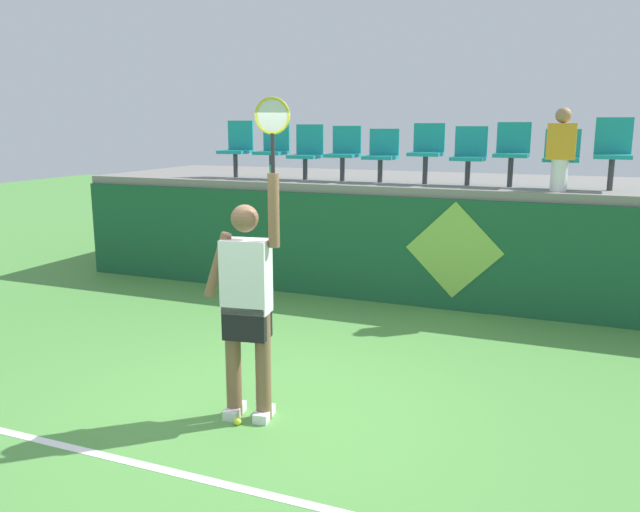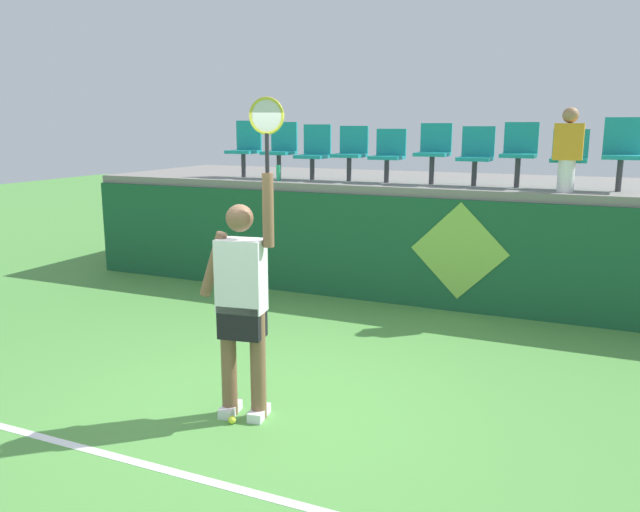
{
  "view_description": "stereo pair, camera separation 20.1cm",
  "coord_description": "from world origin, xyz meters",
  "px_view_note": "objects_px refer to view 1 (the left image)",
  "views": [
    {
      "loc": [
        2.35,
        -4.56,
        2.41
      ],
      "look_at": [
        -0.04,
        1.3,
        1.1
      ],
      "focal_mm": 35.79,
      "sensor_mm": 36.0,
      "label": 1
    },
    {
      "loc": [
        2.53,
        -4.48,
        2.41
      ],
      "look_at": [
        -0.04,
        1.3,
        1.1
      ],
      "focal_mm": 35.79,
      "sensor_mm": 36.0,
      "label": 2
    }
  ],
  "objects_px": {
    "tennis_ball": "(238,421)",
    "stadium_chair_8": "(561,155)",
    "stadium_chair_5": "(427,149)",
    "spectator_0": "(561,148)",
    "stadium_chair_7": "(512,150)",
    "stadium_chair_4": "(382,153)",
    "tennis_player": "(247,300)",
    "stadium_chair_0": "(238,146)",
    "stadium_chair_9": "(613,150)",
    "stadium_chair_1": "(273,147)",
    "water_bottle": "(272,173)",
    "stadium_chair_3": "(344,151)",
    "stadium_chair_6": "(469,153)",
    "stadium_chair_2": "(307,150)"
  },
  "relations": [
    {
      "from": "stadium_chair_2",
      "to": "stadium_chair_4",
      "type": "bearing_deg",
      "value": -0.39
    },
    {
      "from": "tennis_player",
      "to": "stadium_chair_3",
      "type": "bearing_deg",
      "value": 100.36
    },
    {
      "from": "stadium_chair_8",
      "to": "stadium_chair_7",
      "type": "bearing_deg",
      "value": 179.62
    },
    {
      "from": "stadium_chair_1",
      "to": "spectator_0",
      "type": "height_order",
      "value": "spectator_0"
    },
    {
      "from": "tennis_ball",
      "to": "stadium_chair_1",
      "type": "xyz_separation_m",
      "value": [
        -1.96,
        4.7,
        2.03
      ]
    },
    {
      "from": "stadium_chair_5",
      "to": "spectator_0",
      "type": "distance_m",
      "value": 1.81
    },
    {
      "from": "tennis_ball",
      "to": "stadium_chair_8",
      "type": "height_order",
      "value": "stadium_chair_8"
    },
    {
      "from": "stadium_chair_9",
      "to": "spectator_0",
      "type": "xyz_separation_m",
      "value": [
        -0.6,
        -0.41,
        0.02
      ]
    },
    {
      "from": "tennis_ball",
      "to": "stadium_chair_3",
      "type": "relative_size",
      "value": 0.08
    },
    {
      "from": "tennis_ball",
      "to": "spectator_0",
      "type": "distance_m",
      "value": 5.25
    },
    {
      "from": "stadium_chair_5",
      "to": "stadium_chair_8",
      "type": "relative_size",
      "value": 1.1
    },
    {
      "from": "water_bottle",
      "to": "stadium_chair_9",
      "type": "height_order",
      "value": "stadium_chair_9"
    },
    {
      "from": "stadium_chair_2",
      "to": "stadium_chair_4",
      "type": "height_order",
      "value": "stadium_chair_2"
    },
    {
      "from": "stadium_chair_4",
      "to": "stadium_chair_9",
      "type": "distance_m",
      "value": 3.02
    },
    {
      "from": "tennis_player",
      "to": "stadium_chair_9",
      "type": "bearing_deg",
      "value": 58.55
    },
    {
      "from": "stadium_chair_2",
      "to": "stadium_chair_5",
      "type": "bearing_deg",
      "value": -0.22
    },
    {
      "from": "stadium_chair_0",
      "to": "stadium_chair_7",
      "type": "height_order",
      "value": "stadium_chair_0"
    },
    {
      "from": "stadium_chair_6",
      "to": "stadium_chair_3",
      "type": "bearing_deg",
      "value": -179.97
    },
    {
      "from": "stadium_chair_0",
      "to": "stadium_chair_6",
      "type": "distance_m",
      "value": 3.6
    },
    {
      "from": "stadium_chair_1",
      "to": "water_bottle",
      "type": "bearing_deg",
      "value": -67.69
    },
    {
      "from": "tennis_player",
      "to": "tennis_ball",
      "type": "relative_size",
      "value": 39.63
    },
    {
      "from": "stadium_chair_5",
      "to": "stadium_chair_7",
      "type": "xyz_separation_m",
      "value": [
        1.15,
        0.0,
        0.01
      ]
    },
    {
      "from": "stadium_chair_0",
      "to": "stadium_chair_9",
      "type": "bearing_deg",
      "value": -0.0
    },
    {
      "from": "stadium_chair_8",
      "to": "stadium_chair_5",
      "type": "bearing_deg",
      "value": 179.9
    },
    {
      "from": "tennis_ball",
      "to": "stadium_chair_1",
      "type": "relative_size",
      "value": 0.08
    },
    {
      "from": "tennis_player",
      "to": "stadium_chair_1",
      "type": "bearing_deg",
      "value": 113.68
    },
    {
      "from": "stadium_chair_1",
      "to": "stadium_chair_3",
      "type": "xyz_separation_m",
      "value": [
        1.16,
        -0.0,
        -0.03
      ]
    },
    {
      "from": "spectator_0",
      "to": "stadium_chair_2",
      "type": "bearing_deg",
      "value": 173.42
    },
    {
      "from": "water_bottle",
      "to": "tennis_ball",
      "type": "bearing_deg",
      "value": -67.29
    },
    {
      "from": "stadium_chair_6",
      "to": "stadium_chair_8",
      "type": "bearing_deg",
      "value": -0.26
    },
    {
      "from": "stadium_chair_0",
      "to": "spectator_0",
      "type": "xyz_separation_m",
      "value": [
        4.78,
        -0.41,
        0.05
      ]
    },
    {
      "from": "stadium_chair_9",
      "to": "spectator_0",
      "type": "distance_m",
      "value": 0.73
    },
    {
      "from": "tennis_player",
      "to": "stadium_chair_5",
      "type": "relative_size",
      "value": 3.13
    },
    {
      "from": "water_bottle",
      "to": "stadium_chair_1",
      "type": "height_order",
      "value": "stadium_chair_1"
    },
    {
      "from": "tennis_ball",
      "to": "stadium_chair_4",
      "type": "bearing_deg",
      "value": 92.77
    },
    {
      "from": "tennis_ball",
      "to": "stadium_chair_2",
      "type": "height_order",
      "value": "stadium_chair_2"
    },
    {
      "from": "stadium_chair_0",
      "to": "stadium_chair_6",
      "type": "height_order",
      "value": "stadium_chair_0"
    },
    {
      "from": "stadium_chair_1",
      "to": "stadium_chair_6",
      "type": "distance_m",
      "value": 2.98
    },
    {
      "from": "stadium_chair_8",
      "to": "tennis_ball",
      "type": "bearing_deg",
      "value": -115.06
    },
    {
      "from": "water_bottle",
      "to": "stadium_chair_6",
      "type": "height_order",
      "value": "stadium_chair_6"
    },
    {
      "from": "stadium_chair_3",
      "to": "stadium_chair_7",
      "type": "relative_size",
      "value": 0.94
    },
    {
      "from": "stadium_chair_2",
      "to": "stadium_chair_1",
      "type": "bearing_deg",
      "value": -179.81
    },
    {
      "from": "stadium_chair_4",
      "to": "stadium_chair_7",
      "type": "height_order",
      "value": "stadium_chair_7"
    },
    {
      "from": "stadium_chair_4",
      "to": "stadium_chair_5",
      "type": "height_order",
      "value": "stadium_chair_5"
    },
    {
      "from": "stadium_chair_7",
      "to": "stadium_chair_9",
      "type": "xyz_separation_m",
      "value": [
        1.22,
        0.01,
        0.02
      ]
    },
    {
      "from": "stadium_chair_0",
      "to": "stadium_chair_2",
      "type": "height_order",
      "value": "stadium_chair_0"
    },
    {
      "from": "water_bottle",
      "to": "stadium_chair_8",
      "type": "bearing_deg",
      "value": 6.4
    },
    {
      "from": "stadium_chair_4",
      "to": "stadium_chair_5",
      "type": "distance_m",
      "value": 0.66
    },
    {
      "from": "stadium_chair_7",
      "to": "stadium_chair_8",
      "type": "height_order",
      "value": "stadium_chair_7"
    },
    {
      "from": "tennis_player",
      "to": "stadium_chair_5",
      "type": "xyz_separation_m",
      "value": [
        0.4,
        4.52,
        1.05
      ]
    }
  ]
}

